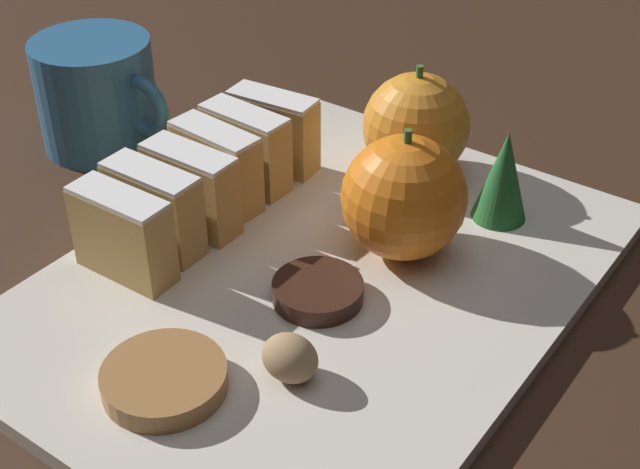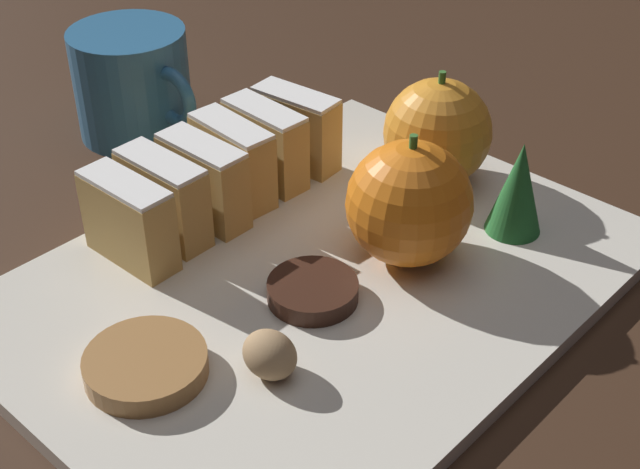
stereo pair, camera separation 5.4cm
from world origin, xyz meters
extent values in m
plane|color=#382316|center=(0.00, 0.00, 0.00)|extent=(6.00, 6.00, 0.00)
cube|color=silver|center=(0.00, 0.00, 0.01)|extent=(0.29, 0.39, 0.01)
cube|color=tan|center=(-0.10, -0.07, 0.04)|extent=(0.07, 0.03, 0.05)
cube|color=white|center=(-0.10, -0.07, 0.07)|extent=(0.07, 0.03, 0.00)
cube|color=tan|center=(-0.10, -0.04, 0.04)|extent=(0.07, 0.03, 0.05)
cube|color=white|center=(-0.10, -0.04, 0.07)|extent=(0.07, 0.03, 0.00)
cube|color=tan|center=(-0.10, -0.01, 0.04)|extent=(0.07, 0.03, 0.05)
cube|color=white|center=(-0.10, -0.01, 0.07)|extent=(0.07, 0.02, 0.00)
cube|color=tan|center=(-0.11, 0.03, 0.04)|extent=(0.07, 0.03, 0.05)
cube|color=white|center=(-0.11, 0.03, 0.07)|extent=(0.07, 0.03, 0.00)
cube|color=tan|center=(-0.11, 0.06, 0.04)|extent=(0.07, 0.03, 0.05)
cube|color=white|center=(-0.11, 0.06, 0.07)|extent=(0.07, 0.03, 0.00)
cube|color=tan|center=(-0.11, 0.09, 0.04)|extent=(0.07, 0.03, 0.05)
cube|color=white|center=(-0.11, 0.09, 0.07)|extent=(0.07, 0.03, 0.00)
sphere|color=orange|center=(-0.02, 0.14, 0.05)|extent=(0.08, 0.08, 0.08)
cylinder|color=#38702D|center=(-0.02, 0.14, 0.09)|extent=(0.00, 0.01, 0.01)
sphere|color=orange|center=(0.03, 0.05, 0.05)|extent=(0.08, 0.08, 0.08)
cylinder|color=#38702D|center=(0.03, 0.05, 0.09)|extent=(0.00, 0.01, 0.01)
ellipsoid|color=tan|center=(0.04, -0.08, 0.03)|extent=(0.03, 0.03, 0.03)
cylinder|color=#381E14|center=(0.01, -0.02, 0.02)|extent=(0.06, 0.06, 0.01)
cylinder|color=#A3703D|center=(-0.01, -0.13, 0.02)|extent=(0.07, 0.07, 0.01)
cone|color=#23662D|center=(0.06, 0.12, 0.04)|extent=(0.04, 0.04, 0.07)
cylinder|color=#2D6693|center=(-0.25, 0.05, 0.04)|extent=(0.09, 0.09, 0.09)
torus|color=#2D6693|center=(-0.20, 0.05, 0.05)|extent=(0.05, 0.01, 0.05)
camera|label=1|loc=(0.26, -0.36, 0.35)|focal=50.00mm
camera|label=2|loc=(0.30, -0.32, 0.35)|focal=50.00mm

